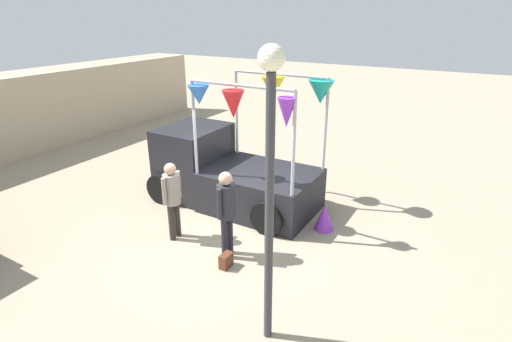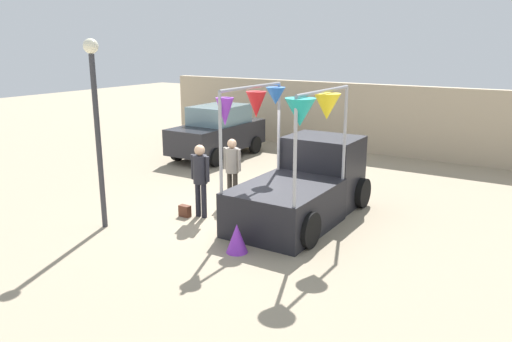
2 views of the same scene
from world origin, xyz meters
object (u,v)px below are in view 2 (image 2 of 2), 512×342
object	(u,v)px
person_vendor	(232,164)
folded_kite_bundle_violet	(237,238)
vendor_truck	(305,181)
person_customer	(200,174)
handbag	(185,211)
street_lamp	(96,109)
parked_car	(218,131)

from	to	relation	value
person_vendor	folded_kite_bundle_violet	distance (m)	3.34
folded_kite_bundle_violet	vendor_truck	bearing A→B (deg)	86.66
vendor_truck	folded_kite_bundle_violet	world-z (taller)	vendor_truck
person_customer	person_vendor	world-z (taller)	person_customer
person_customer	handbag	size ratio (longest dim) A/B	6.36
handbag	folded_kite_bundle_violet	distance (m)	2.52
person_vendor	handbag	size ratio (longest dim) A/B	6.08
vendor_truck	folded_kite_bundle_violet	xyz separation A→B (m)	(-0.16, -2.71, -0.58)
handbag	street_lamp	distance (m)	3.18
folded_kite_bundle_violet	person_customer	bearing A→B (deg)	146.18
parked_car	street_lamp	distance (m)	7.73
handbag	person_vendor	bearing A→B (deg)	77.43
vendor_truck	person_vendor	size ratio (longest dim) A/B	2.41
handbag	folded_kite_bundle_violet	world-z (taller)	folded_kite_bundle_violet
parked_car	handbag	xyz separation A→B (m)	(3.21, -5.73, -0.80)
person_vendor	folded_kite_bundle_violet	bearing A→B (deg)	-53.73
vendor_truck	person_customer	bearing A→B (deg)	-145.62
parked_car	folded_kite_bundle_violet	distance (m)	8.77
parked_car	street_lamp	world-z (taller)	street_lamp
person_customer	handbag	bearing A→B (deg)	-150.26
street_lamp	person_customer	bearing A→B (deg)	49.31
street_lamp	folded_kite_bundle_violet	size ratio (longest dim) A/B	6.99
person_customer	street_lamp	bearing A→B (deg)	-130.69
parked_car	vendor_truck	bearing A→B (deg)	-36.09
vendor_truck	street_lamp	xyz separation A→B (m)	(-3.54, -3.13, 1.83)
vendor_truck	person_vendor	xyz separation A→B (m)	(-2.08, -0.08, 0.15)
vendor_truck	street_lamp	bearing A→B (deg)	-138.58
vendor_truck	parked_car	distance (m)	6.97
street_lamp	folded_kite_bundle_violet	distance (m)	4.18
person_vendor	street_lamp	world-z (taller)	street_lamp
parked_car	person_vendor	distance (m)	5.49
handbag	folded_kite_bundle_violet	size ratio (longest dim) A/B	0.47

